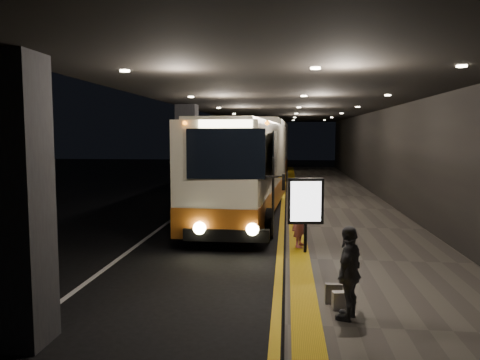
{
  "coord_description": "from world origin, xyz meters",
  "views": [
    {
      "loc": [
        2.51,
        -14.56,
        3.2
      ],
      "look_at": [
        0.96,
        0.82,
        1.7
      ],
      "focal_mm": 35.0,
      "sensor_mm": 36.0,
      "label": 1
    }
  ],
  "objects_px": {
    "coach_second": "(265,154)",
    "bag_plain": "(340,300)",
    "bag_polka": "(334,294)",
    "passenger_boarding": "(300,216)",
    "stanchion_post": "(306,230)",
    "coach_main": "(245,173)",
    "info_sign": "(306,203)",
    "passenger_waiting_grey": "(349,272)",
    "coach_third": "(270,150)"
  },
  "relations": [
    {
      "from": "passenger_boarding",
      "to": "bag_plain",
      "type": "distance_m",
      "value": 4.64
    },
    {
      "from": "coach_main",
      "to": "bag_polka",
      "type": "xyz_separation_m",
      "value": [
        2.47,
        -9.5,
        -1.39
      ]
    },
    {
      "from": "coach_second",
      "to": "stanchion_post",
      "type": "height_order",
      "value": "coach_second"
    },
    {
      "from": "coach_third",
      "to": "bag_polka",
      "type": "height_order",
      "value": "coach_third"
    },
    {
      "from": "passenger_boarding",
      "to": "bag_plain",
      "type": "xyz_separation_m",
      "value": [
        0.56,
        -4.55,
        -0.69
      ]
    },
    {
      "from": "bag_polka",
      "to": "bag_plain",
      "type": "relative_size",
      "value": 1.16
    },
    {
      "from": "coach_second",
      "to": "coach_third",
      "type": "xyz_separation_m",
      "value": [
        -0.16,
        13.99,
        -0.19
      ]
    },
    {
      "from": "coach_third",
      "to": "bag_plain",
      "type": "relative_size",
      "value": 36.88
    },
    {
      "from": "coach_main",
      "to": "passenger_boarding",
      "type": "relative_size",
      "value": 6.89
    },
    {
      "from": "coach_third",
      "to": "bag_polka",
      "type": "xyz_separation_m",
      "value": [
        2.5,
        -36.96,
        -1.42
      ]
    },
    {
      "from": "coach_third",
      "to": "bag_polka",
      "type": "bearing_deg",
      "value": -87.29
    },
    {
      "from": "coach_third",
      "to": "bag_polka",
      "type": "distance_m",
      "value": 37.07
    },
    {
      "from": "passenger_boarding",
      "to": "passenger_waiting_grey",
      "type": "bearing_deg",
      "value": -159.47
    },
    {
      "from": "coach_second",
      "to": "bag_plain",
      "type": "xyz_separation_m",
      "value": [
        2.42,
        -23.23,
        -1.64
      ]
    },
    {
      "from": "info_sign",
      "to": "passenger_waiting_grey",
      "type": "bearing_deg",
      "value": -89.64
    },
    {
      "from": "passenger_boarding",
      "to": "bag_polka",
      "type": "relative_size",
      "value": 4.58
    },
    {
      "from": "coach_main",
      "to": "stanchion_post",
      "type": "relative_size",
      "value": 11.06
    },
    {
      "from": "coach_second",
      "to": "coach_main",
      "type": "bearing_deg",
      "value": -89.0
    },
    {
      "from": "passenger_boarding",
      "to": "passenger_waiting_grey",
      "type": "relative_size",
      "value": 1.08
    },
    {
      "from": "coach_second",
      "to": "bag_plain",
      "type": "distance_m",
      "value": 23.41
    },
    {
      "from": "coach_second",
      "to": "info_sign",
      "type": "bearing_deg",
      "value": -82.66
    },
    {
      "from": "passenger_waiting_grey",
      "to": "info_sign",
      "type": "relative_size",
      "value": 0.81
    },
    {
      "from": "coach_main",
      "to": "info_sign",
      "type": "relative_size",
      "value": 5.99
    },
    {
      "from": "bag_polka",
      "to": "bag_plain",
      "type": "xyz_separation_m",
      "value": [
        0.08,
        -0.27,
        -0.03
      ]
    },
    {
      "from": "coach_main",
      "to": "passenger_boarding",
      "type": "height_order",
      "value": "coach_main"
    },
    {
      "from": "coach_main",
      "to": "info_sign",
      "type": "distance_m",
      "value": 6.22
    },
    {
      "from": "passenger_waiting_grey",
      "to": "info_sign",
      "type": "height_order",
      "value": "info_sign"
    },
    {
      "from": "coach_second",
      "to": "bag_polka",
      "type": "height_order",
      "value": "coach_second"
    },
    {
      "from": "coach_third",
      "to": "bag_plain",
      "type": "xyz_separation_m",
      "value": [
        2.57,
        -37.22,
        -1.45
      ]
    },
    {
      "from": "bag_plain",
      "to": "stanchion_post",
      "type": "height_order",
      "value": "stanchion_post"
    },
    {
      "from": "bag_polka",
      "to": "coach_second",
      "type": "bearing_deg",
      "value": 95.82
    },
    {
      "from": "bag_polka",
      "to": "stanchion_post",
      "type": "relative_size",
      "value": 0.35
    },
    {
      "from": "bag_plain",
      "to": "info_sign",
      "type": "height_order",
      "value": "info_sign"
    },
    {
      "from": "coach_second",
      "to": "info_sign",
      "type": "distance_m",
      "value": 19.42
    },
    {
      "from": "bag_polka",
      "to": "info_sign",
      "type": "relative_size",
      "value": 0.19
    },
    {
      "from": "passenger_boarding",
      "to": "bag_plain",
      "type": "height_order",
      "value": "passenger_boarding"
    },
    {
      "from": "passenger_boarding",
      "to": "coach_second",
      "type": "bearing_deg",
      "value": 18.58
    },
    {
      "from": "bag_plain",
      "to": "coach_main",
      "type": "bearing_deg",
      "value": 104.59
    },
    {
      "from": "passenger_boarding",
      "to": "info_sign",
      "type": "xyz_separation_m",
      "value": [
        0.11,
        -0.63,
        0.47
      ]
    },
    {
      "from": "passenger_boarding",
      "to": "bag_plain",
      "type": "bearing_deg",
      "value": -160.07
    },
    {
      "from": "bag_plain",
      "to": "info_sign",
      "type": "relative_size",
      "value": 0.16
    },
    {
      "from": "coach_third",
      "to": "info_sign",
      "type": "xyz_separation_m",
      "value": [
        2.12,
        -33.3,
        -0.29
      ]
    },
    {
      "from": "coach_second",
      "to": "passenger_boarding",
      "type": "relative_size",
      "value": 7.66
    },
    {
      "from": "bag_polka",
      "to": "info_sign",
      "type": "distance_m",
      "value": 3.84
    },
    {
      "from": "bag_polka",
      "to": "info_sign",
      "type": "bearing_deg",
      "value": 95.84
    },
    {
      "from": "coach_main",
      "to": "bag_plain",
      "type": "xyz_separation_m",
      "value": [
        2.54,
        -9.77,
        -1.42
      ]
    },
    {
      "from": "passenger_boarding",
      "to": "coach_third",
      "type": "bearing_deg",
      "value": 16.43
    },
    {
      "from": "coach_main",
      "to": "info_sign",
      "type": "xyz_separation_m",
      "value": [
        2.09,
        -5.85,
        -0.26
      ]
    },
    {
      "from": "coach_second",
      "to": "bag_polka",
      "type": "xyz_separation_m",
      "value": [
        2.34,
        -22.96,
        -1.61
      ]
    },
    {
      "from": "bag_polka",
      "to": "bag_plain",
      "type": "height_order",
      "value": "bag_polka"
    }
  ]
}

